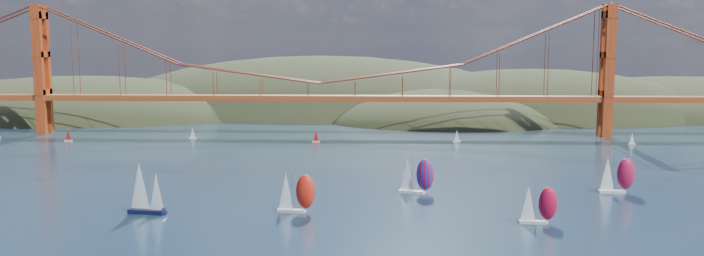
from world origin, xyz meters
name	(u,v)px	position (x,y,z in m)	size (l,w,h in m)	color
headlands	(414,133)	(44.95, 278.29, -12.46)	(725.00, 225.00, 96.00)	black
bridge	(316,59)	(-1.75, 180.00, 32.23)	(552.00, 12.00, 55.00)	#95431B
sloop_navy	(145,189)	(-28.92, 42.92, 5.88)	(8.83, 5.40, 13.31)	black
racer_0	(295,192)	(5.73, 45.20, 4.87)	(9.14, 4.32, 10.31)	silver
racer_1	(538,204)	(59.80, 37.46, 4.40)	(8.16, 3.41, 9.32)	silver
racer_2	(616,174)	(87.31, 68.89, 5.02)	(9.19, 3.69, 10.62)	silver
racer_rwb	(416,175)	(34.74, 66.35, 4.99)	(9.42, 5.36, 10.56)	silver
distant_boat_2	(68,135)	(-98.90, 156.05, 2.41)	(3.00, 2.00, 4.70)	silver
distant_boat_3	(193,133)	(-51.12, 164.79, 2.41)	(3.00, 2.00, 4.70)	silver
distant_boat_4	(632,139)	(122.68, 155.33, 2.41)	(3.00, 2.00, 4.70)	silver
distant_boat_8	(457,136)	(55.98, 160.02, 2.41)	(3.00, 2.00, 4.70)	silver
distant_boat_9	(316,136)	(0.27, 157.38, 2.41)	(3.00, 2.00, 4.70)	silver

